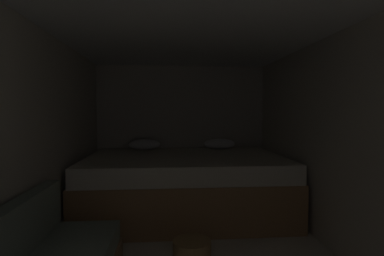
# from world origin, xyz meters

# --- Properties ---
(wall_back) EXTENTS (2.79, 0.05, 2.09)m
(wall_back) POSITION_xyz_m (0.00, 4.68, 1.05)
(wall_back) COLOR beige
(wall_back) RESTS_ON ground
(wall_left) EXTENTS (0.05, 5.21, 2.09)m
(wall_left) POSITION_xyz_m (-1.37, 2.05, 1.05)
(wall_left) COLOR beige
(wall_left) RESTS_ON ground
(wall_right) EXTENTS (0.05, 5.21, 2.09)m
(wall_right) POSITION_xyz_m (1.37, 2.05, 1.05)
(wall_right) COLOR beige
(wall_right) RESTS_ON ground
(ceiling_slab) EXTENTS (2.79, 5.21, 0.05)m
(ceiling_slab) POSITION_xyz_m (0.00, 2.05, 2.12)
(ceiling_slab) COLOR white
(ceiling_slab) RESTS_ON wall_left
(bed) EXTENTS (2.57, 1.77, 0.94)m
(bed) POSITION_xyz_m (0.00, 3.73, 0.39)
(bed) COLOR #9E7247
(bed) RESTS_ON ground
(wicker_basket) EXTENTS (0.34, 0.34, 0.22)m
(wicker_basket) POSITION_xyz_m (-0.02, 2.33, 0.11)
(wicker_basket) COLOR olive
(wicker_basket) RESTS_ON ground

